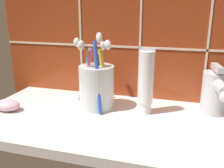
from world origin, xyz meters
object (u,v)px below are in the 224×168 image
toothpaste_tube (146,81)px  soap_bar (7,105)px  toothbrush_cup (96,85)px  sink_faucet (215,92)px

toothpaste_tube → soap_bar: (-31.16, -7.64, -6.18)cm
toothbrush_cup → toothpaste_tube: toothbrush_cup is taller
toothpaste_tube → soap_bar: 32.67cm
toothbrush_cup → toothpaste_tube: bearing=-0.1°
sink_faucet → soap_bar: size_ratio=1.89×
toothbrush_cup → sink_faucet: 26.82cm
toothpaste_tube → toothbrush_cup: bearing=179.9°
toothpaste_tube → sink_faucet: (14.89, 3.38, -2.12)cm
toothbrush_cup → sink_faucet: toothbrush_cup is taller
sink_faucet → soap_bar: bearing=-84.7°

